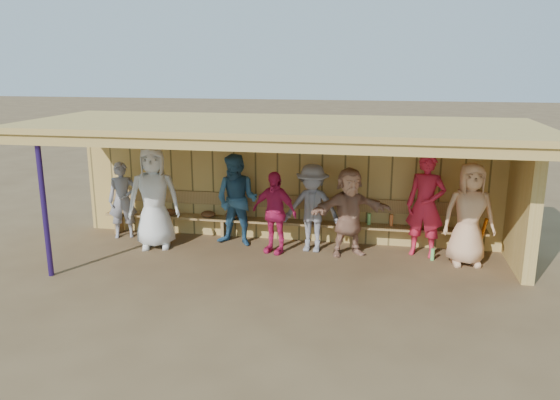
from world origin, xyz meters
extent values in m
plane|color=brown|center=(0.00, 0.00, 0.00)|extent=(90.00, 90.00, 0.00)
imported|color=gray|center=(-3.34, 0.81, 0.78)|extent=(0.67, 0.56, 1.56)
imported|color=white|center=(-2.46, 0.34, 0.99)|extent=(1.12, 0.90, 1.99)
imported|color=#2F5E83|center=(-0.93, 0.76, 0.90)|extent=(0.97, 0.81, 1.80)
imported|color=#D0215B|center=(-0.13, 0.47, 0.78)|extent=(0.98, 0.64, 1.55)
imported|color=gray|center=(0.55, 0.67, 0.84)|extent=(1.14, 0.72, 1.67)
imported|color=tan|center=(1.25, 0.59, 0.83)|extent=(1.60, 1.06, 1.65)
imported|color=red|center=(2.62, 0.81, 0.96)|extent=(0.79, 0.62, 1.92)
imported|color=#E3AC7F|center=(3.34, 0.48, 0.92)|extent=(0.96, 0.68, 1.83)
cube|color=tan|center=(0.00, 1.35, 1.20)|extent=(8.60, 0.20, 2.40)
cube|color=tan|center=(4.20, 0.45, 1.20)|extent=(0.20, 1.62, 2.40)
cube|color=tan|center=(0.00, 0.00, 2.45)|extent=(8.80, 3.20, 0.10)
cube|color=tan|center=(0.00, -1.50, 2.32)|extent=(8.80, 0.10, 0.18)
cube|color=tan|center=(-3.80, 0.00, 2.31)|extent=(0.08, 3.00, 0.16)
cube|color=tan|center=(-2.85, 0.00, 2.31)|extent=(0.08, 3.00, 0.16)
cube|color=tan|center=(-1.90, 0.00, 2.31)|extent=(0.08, 3.00, 0.16)
cube|color=tan|center=(-0.95, 0.00, 2.31)|extent=(0.08, 3.00, 0.16)
cube|color=tan|center=(0.00, 0.00, 2.31)|extent=(0.08, 3.00, 0.16)
cube|color=tan|center=(0.95, 0.00, 2.31)|extent=(0.08, 3.00, 0.16)
cube|color=tan|center=(1.90, 0.00, 2.31)|extent=(0.08, 3.00, 0.16)
cube|color=tan|center=(2.85, 0.00, 2.31)|extent=(0.08, 3.00, 0.16)
cube|color=tan|center=(3.80, 0.00, 2.31)|extent=(0.08, 3.00, 0.16)
cylinder|color=navy|center=(-3.60, -1.40, 1.20)|extent=(0.09, 0.09, 2.40)
cube|color=#A68047|center=(0.00, 1.06, 0.42)|extent=(7.60, 0.32, 0.05)
cube|color=#A68047|center=(0.00, 1.22, 0.80)|extent=(7.60, 0.04, 0.26)
cube|color=#A68047|center=(-3.60, 1.06, 0.20)|extent=(0.06, 0.29, 0.40)
cube|color=#A68047|center=(-1.29, 1.06, 0.20)|extent=(0.06, 0.29, 0.40)
cube|color=#A68047|center=(1.29, 1.06, 0.20)|extent=(0.06, 0.29, 0.40)
cube|color=#A68047|center=(3.60, 1.06, 0.20)|extent=(0.06, 0.29, 0.40)
cylinder|color=orange|center=(3.65, 0.86, 0.40)|extent=(0.13, 0.41, 0.80)
sphere|color=orange|center=(3.65, 0.86, 0.04)|extent=(0.08, 0.08, 0.08)
ellipsoid|color=#593319|center=(-1.60, 1.01, 0.52)|extent=(0.30, 0.24, 0.14)
ellipsoid|color=#593319|center=(-2.44, 1.01, 0.52)|extent=(0.30, 0.24, 0.14)
ellipsoid|color=#593319|center=(-1.10, 1.01, 0.52)|extent=(0.30, 0.24, 0.14)
cylinder|color=#81D269|center=(1.61, 1.11, 0.56)|extent=(0.07, 0.07, 0.22)
cylinder|color=orange|center=(2.03, 1.11, 0.56)|extent=(0.07, 0.07, 0.22)
cylinder|color=#71C763|center=(2.78, 0.56, 0.11)|extent=(0.07, 0.07, 0.22)
camera|label=1|loc=(1.80, -9.15, 3.48)|focal=35.00mm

